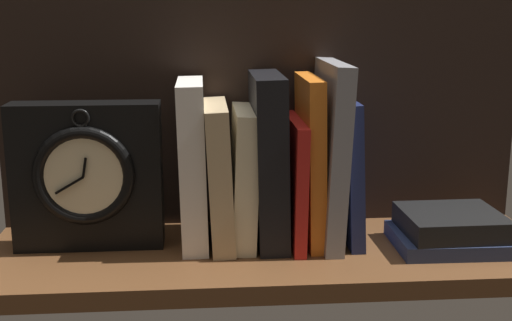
{
  "coord_description": "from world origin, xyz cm",
  "views": [
    {
      "loc": [
        -8.96,
        -85.69,
        32.51
      ],
      "look_at": [
        -1.73,
        3.26,
        11.52
      ],
      "focal_mm": 46.91,
      "sensor_mm": 36.0,
      "label": 1
    }
  ],
  "objects": [
    {
      "name": "ground_plane",
      "position": [
        0.0,
        0.0,
        -1.25
      ],
      "size": [
        76.94,
        25.49,
        2.5
      ],
      "primitive_type": "cube",
      "color": "brown"
    },
    {
      "name": "back_panel",
      "position": [
        0.0,
        12.15,
        16.97
      ],
      "size": [
        76.94,
        1.2,
        33.93
      ],
      "primitive_type": "cube",
      "color": "black",
      "rests_on": "ground_plane"
    },
    {
      "name": "book_white_catcher",
      "position": [
        -10.35,
        3.26,
        11.25
      ],
      "size": [
        3.87,
        13.53,
        22.56
      ],
      "primitive_type": "cube",
      "rotation": [
        0.0,
        -0.02,
        0.0
      ],
      "color": "silver",
      "rests_on": "ground_plane"
    },
    {
      "name": "book_tan_shortstories",
      "position": [
        -6.81,
        3.26,
        9.69
      ],
      "size": [
        3.87,
        15.02,
        19.49
      ],
      "primitive_type": "cube",
      "rotation": [
        0.0,
        -0.04,
        0.0
      ],
      "color": "tan",
      "rests_on": "ground_plane"
    },
    {
      "name": "book_cream_twain",
      "position": [
        -3.43,
        3.26,
        9.33
      ],
      "size": [
        3.82,
        13.65,
        18.77
      ],
      "primitive_type": "cube",
      "rotation": [
        0.0,
        0.04,
        0.0
      ],
      "color": "beige",
      "rests_on": "ground_plane"
    },
    {
      "name": "book_black_skeptic",
      "position": [
        0.45,
        3.26,
        11.66
      ],
      "size": [
        4.6,
        14.79,
        23.41
      ],
      "primitive_type": "cube",
      "rotation": [
        0.0,
        -0.02,
        0.0
      ],
      "color": "black",
      "rests_on": "ground_plane"
    },
    {
      "name": "book_red_requiem",
      "position": [
        3.58,
        3.26,
        8.59
      ],
      "size": [
        1.85,
        16.22,
        17.2
      ],
      "primitive_type": "cube",
      "rotation": [
        0.0,
        0.01,
        0.0
      ],
      "color": "red",
      "rests_on": "ground_plane"
    },
    {
      "name": "book_orange_pandolfini",
      "position": [
        5.78,
        3.26,
        11.49
      ],
      "size": [
        2.76,
        14.14,
        23.02
      ],
      "primitive_type": "cube",
      "rotation": [
        0.0,
        -0.03,
        0.0
      ],
      "color": "orange",
      "rests_on": "ground_plane"
    },
    {
      "name": "book_gray_chess",
      "position": [
        8.43,
        3.26,
        12.45
      ],
      "size": [
        3.5,
        16.57,
        24.97
      ],
      "primitive_type": "cube",
      "rotation": [
        0.0,
        0.04,
        0.0
      ],
      "color": "gray",
      "rests_on": "ground_plane"
    },
    {
      "name": "book_navy_bierce",
      "position": [
        10.96,
        3.26,
        9.96
      ],
      "size": [
        2.95,
        13.74,
        20.0
      ],
      "primitive_type": "cube",
      "rotation": [
        0.0,
        -0.05,
        0.0
      ],
      "color": "#192147",
      "rests_on": "ground_plane"
    },
    {
      "name": "framed_clock",
      "position": [
        -24.5,
        2.44,
        10.03
      ],
      "size": [
        19.84,
        6.34,
        19.84
      ],
      "color": "black",
      "rests_on": "ground_plane"
    },
    {
      "name": "book_stack_side",
      "position": [
        24.7,
        -1.48,
        2.33
      ],
      "size": [
        16.04,
        12.28,
        4.92
      ],
      "color": "#232D4C",
      "rests_on": "ground_plane"
    }
  ]
}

